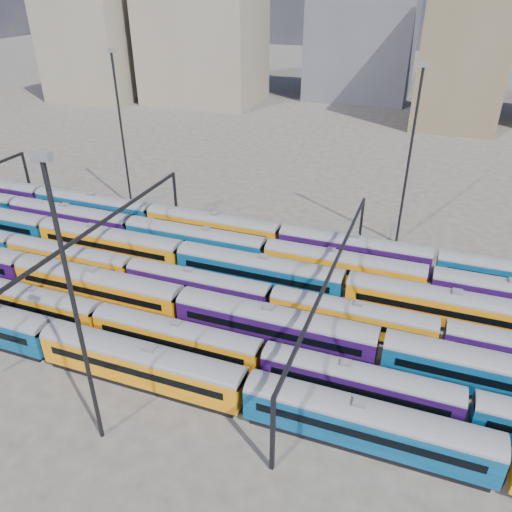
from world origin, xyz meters
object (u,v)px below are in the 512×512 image
(rake_1, at_px, (359,380))
(rake_2, at_px, (98,284))
(mast_2, at_px, (74,305))
(rake_0, at_px, (246,388))

(rake_1, bearing_deg, rake_2, 171.20)
(rake_1, height_order, mast_2, mast_2)
(mast_2, bearing_deg, rake_1, 30.79)
(mast_2, bearing_deg, rake_2, 125.56)
(rake_2, bearing_deg, rake_0, -23.54)
(rake_2, height_order, mast_2, mast_2)
(rake_0, distance_m, rake_1, 10.59)
(rake_0, xyz_separation_m, rake_1, (9.33, 5.00, -0.35))
(rake_0, relative_size, mast_2, 5.07)
(rake_1, height_order, rake_2, rake_2)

